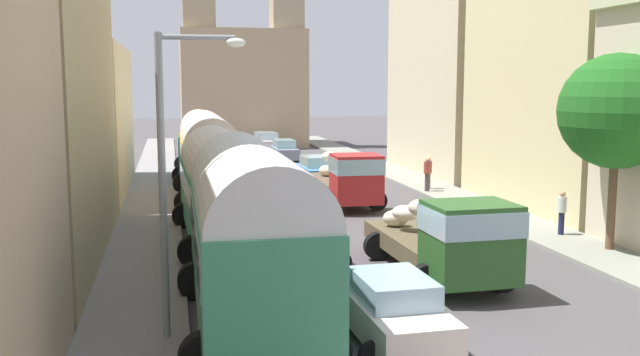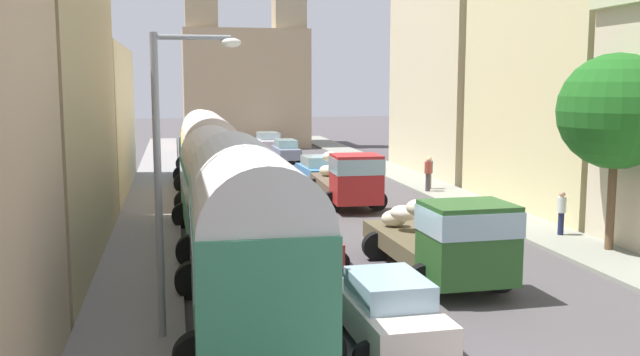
% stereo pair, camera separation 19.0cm
% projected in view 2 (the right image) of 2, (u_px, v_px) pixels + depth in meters
% --- Properties ---
extents(ground_plane, '(154.00, 154.00, 0.00)m').
position_uv_depth(ground_plane, '(296.00, 191.00, 37.01)').
color(ground_plane, '#4C474A').
extents(sidewalk_left, '(2.50, 70.00, 0.14)m').
position_uv_depth(sidewalk_left, '(154.00, 194.00, 35.55)').
color(sidewalk_left, gray).
rests_on(sidewalk_left, ground).
extents(sidewalk_right, '(2.50, 70.00, 0.14)m').
position_uv_depth(sidewalk_right, '(427.00, 185.00, 38.45)').
color(sidewalk_right, gray).
rests_on(sidewalk_right, ground).
extents(building_left_2, '(4.69, 13.97, 7.43)m').
position_uv_depth(building_left_2, '(79.00, 121.00, 35.78)').
color(building_left_2, beige).
rests_on(building_left_2, ground).
extents(building_right_2, '(4.47, 10.93, 13.47)m').
position_uv_depth(building_right_2, '(558.00, 56.00, 31.08)').
color(building_right_2, beige).
rests_on(building_right_2, ground).
extents(building_right_3, '(5.60, 12.00, 13.07)m').
position_uv_depth(building_right_3, '(459.00, 67.00, 43.26)').
color(building_right_3, beige).
rests_on(building_right_3, ground).
extents(distant_church, '(10.62, 7.64, 18.13)m').
position_uv_depth(distant_church, '(245.00, 77.00, 61.73)').
color(distant_church, tan).
rests_on(distant_church, ground).
extents(parked_bus_0, '(3.39, 8.67, 4.30)m').
position_uv_depth(parked_bus_0, '(246.00, 229.00, 15.87)').
color(parked_bus_0, '#3A8A64').
rests_on(parked_bus_0, ground).
extents(parked_bus_1, '(3.48, 9.76, 3.93)m').
position_uv_depth(parked_bus_1, '(221.00, 183.00, 24.64)').
color(parked_bus_1, '#358D64').
rests_on(parked_bus_1, ground).
extents(parked_bus_2, '(3.33, 9.37, 4.18)m').
position_uv_depth(parked_bus_2, '(208.00, 153.00, 33.35)').
color(parked_bus_2, yellow).
rests_on(parked_bus_2, ground).
extents(parked_bus_3, '(3.41, 9.02, 3.88)m').
position_uv_depth(parked_bus_3, '(201.00, 141.00, 42.11)').
color(parked_bus_3, teal).
rests_on(parked_bus_3, ground).
extents(cargo_truck_0, '(3.22, 6.88, 2.54)m').
position_uv_depth(cargo_truck_0, '(445.00, 238.00, 19.88)').
color(cargo_truck_0, '#285524').
rests_on(cargo_truck_0, ground).
extents(cargo_truck_1, '(3.05, 7.25, 2.55)m').
position_uv_depth(cargo_truck_1, '(348.00, 178.00, 32.19)').
color(cargo_truck_1, '#AF2323').
rests_on(cargo_truck_1, ground).
extents(car_0, '(2.43, 3.97, 1.59)m').
position_uv_depth(car_0, '(318.00, 170.00, 39.03)').
color(car_0, '#4786CC').
rests_on(car_0, ground).
extents(car_1, '(2.15, 4.34, 1.57)m').
position_uv_depth(car_1, '(286.00, 150.00, 50.54)').
color(car_1, slate).
rests_on(car_1, ground).
extents(car_2, '(2.53, 4.48, 1.60)m').
position_uv_depth(car_2, '(268.00, 142.00, 57.43)').
color(car_2, silver).
rests_on(car_2, ground).
extents(car_3, '(2.32, 4.02, 1.54)m').
position_uv_depth(car_3, '(389.00, 311.00, 15.20)').
color(car_3, beige).
rests_on(car_3, ground).
extents(car_4, '(2.17, 3.72, 1.46)m').
position_uv_depth(car_4, '(307.00, 240.00, 22.16)').
color(car_4, '#B02924').
rests_on(car_4, ground).
extents(car_5, '(2.44, 4.37, 1.57)m').
position_uv_depth(car_5, '(239.00, 156.00, 46.73)').
color(car_5, '#B12323').
rests_on(car_5, ground).
extents(pedestrian_0, '(0.52, 0.52, 1.85)m').
position_uv_depth(pedestrian_0, '(428.00, 173.00, 35.82)').
color(pedestrian_0, '#463C43').
rests_on(pedestrian_0, ground).
extents(pedestrian_1, '(0.36, 0.36, 1.75)m').
position_uv_depth(pedestrian_1, '(561.00, 211.00, 25.56)').
color(pedestrian_1, '#1D2144').
rests_on(pedestrian_1, ground).
extents(pedestrian_2, '(0.48, 0.48, 1.82)m').
position_uv_depth(pedestrian_2, '(429.00, 172.00, 36.63)').
color(pedestrian_2, slate).
rests_on(pedestrian_2, ground).
extents(streetlamp_near, '(1.89, 0.28, 6.68)m').
position_uv_depth(streetlamp_near, '(170.00, 161.00, 14.99)').
color(streetlamp_near, gray).
rests_on(streetlamp_near, ground).
extents(roadside_tree_1, '(3.77, 3.77, 6.60)m').
position_uv_depth(roadside_tree_1, '(616.00, 112.00, 22.83)').
color(roadside_tree_1, brown).
rests_on(roadside_tree_1, ground).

